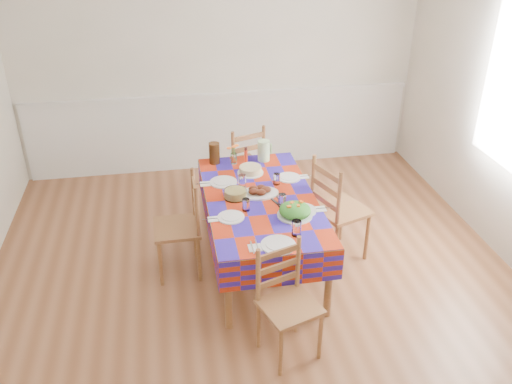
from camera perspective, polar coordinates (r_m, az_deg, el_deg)
room at (r=3.80m, az=0.44°, el=5.05°), size 4.58×5.08×2.78m
wainscot at (r=6.40m, az=-3.65°, el=6.73°), size 4.41×0.06×0.92m
dining_table at (r=4.56m, az=0.49°, el=-1.36°), size 0.91×1.70×0.66m
setting_near_head at (r=3.95m, az=2.97°, el=-4.93°), size 0.41×0.28×0.12m
setting_left_near at (r=4.27m, az=-2.14°, el=-2.17°), size 0.39×0.23×0.10m
setting_left_far at (r=4.73m, az=-2.81°, el=1.09°), size 0.44×0.26×0.12m
setting_right_near at (r=4.36m, az=4.19°, el=-1.52°), size 0.43×0.25×0.11m
setting_right_far at (r=4.80m, az=3.08°, el=1.49°), size 0.40×0.23×0.10m
meat_platter at (r=4.57m, az=0.32°, el=0.06°), size 0.33×0.24×0.06m
salad_platter at (r=4.26m, az=4.12°, el=-2.00°), size 0.28×0.28×0.12m
pasta_bowl at (r=4.51m, az=-2.19°, el=-0.19°), size 0.19×0.19×0.07m
cake at (r=4.91m, az=-0.59°, el=2.32°), size 0.24×0.24×0.07m
serving_utensils at (r=4.48m, az=2.21°, el=-0.88°), size 0.13×0.30×0.01m
flower_vase at (r=5.08m, az=-2.37°, el=3.85°), size 0.12×0.10×0.19m
hot_sauce at (r=5.13m, az=-1.07°, el=3.99°), size 0.03×0.03×0.14m
green_pitcher at (r=5.14m, az=0.82°, el=4.38°), size 0.12×0.12×0.20m
tea_pitcher at (r=5.10m, az=-4.40°, el=4.10°), size 0.10×0.10×0.20m
name_card at (r=3.84m, az=3.04°, el=-6.43°), size 0.07×0.02×0.02m
chair_near at (r=3.80m, az=3.27°, el=-11.63°), size 0.47×0.46×0.84m
chair_far at (r=5.56m, az=-1.39°, el=2.75°), size 0.49×0.48×0.90m
chair_left at (r=4.58m, az=-7.84°, el=-3.69°), size 0.38×0.40×0.90m
chair_right at (r=4.76m, az=8.50°, el=-1.93°), size 0.53×0.54×0.96m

